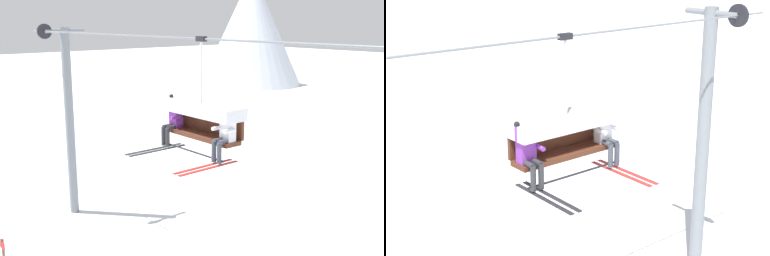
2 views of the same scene
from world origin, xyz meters
TOP-DOWN VIEW (x-y plane):
  - lift_tower_far at (7.25, -0.02)m, footprint 0.36×1.88m
  - lift_cable at (0.14, -0.80)m, footprint 16.22×0.05m
  - chairlift_chair at (1.97, -0.73)m, footprint 2.34×0.74m
  - skier_purple at (1.01, -0.94)m, footprint 0.48×1.70m
  - skier_white at (2.92, -0.95)m, footprint 0.46×1.70m

SIDE VIEW (x-z plane):
  - lift_tower_far at x=7.25m, z-range 0.16..7.82m
  - skier_white at x=2.92m, z-range 4.66..5.89m
  - skier_purple at x=1.01m, z-range 4.62..5.96m
  - chairlift_chair at x=1.97m, z-range 4.21..6.93m
  - lift_cable at x=0.14m, z-range 7.35..7.40m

